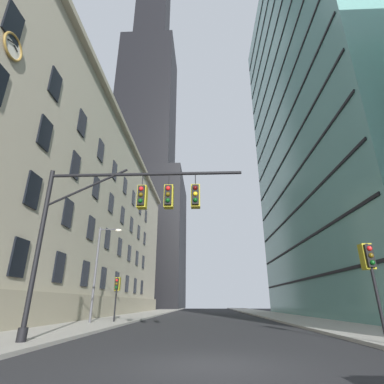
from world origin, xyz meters
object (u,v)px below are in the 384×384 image
at_px(traffic_light_far_left, 117,286).
at_px(street_lamppost, 100,264).
at_px(traffic_signal_mast, 131,209).
at_px(traffic_light_near_right, 369,262).

xyz_separation_m(traffic_light_far_left, street_lamppost, (-1.17, -1.39, 1.64)).
bearing_deg(traffic_signal_mast, traffic_light_far_left, 107.63).
xyz_separation_m(traffic_signal_mast, traffic_light_far_left, (-4.06, 12.78, -2.56)).
xyz_separation_m(traffic_light_near_right, street_lamppost, (-15.07, 11.07, 1.36)).
distance_m(traffic_signal_mast, traffic_light_near_right, 10.10).
height_order(traffic_signal_mast, traffic_light_far_left, traffic_signal_mast).
bearing_deg(street_lamppost, traffic_light_near_right, -36.30).
relative_size(traffic_light_far_left, street_lamppost, 0.46).
height_order(traffic_signal_mast, street_lamppost, street_lamppost).
relative_size(traffic_light_near_right, street_lamppost, 0.51).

